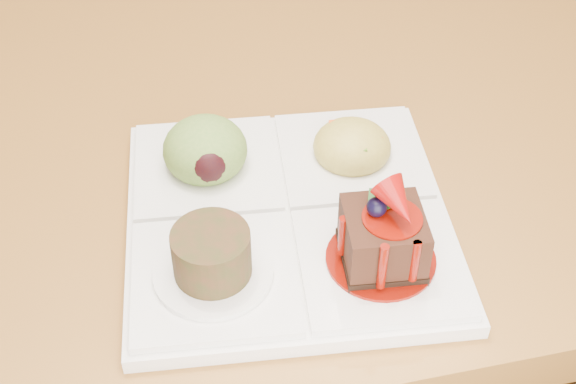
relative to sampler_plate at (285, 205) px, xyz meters
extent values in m
plane|color=brown|center=(0.16, 0.75, -0.77)|extent=(6.00, 6.00, 0.00)
cylinder|color=black|center=(0.49, 0.89, -0.56)|extent=(0.04, 0.04, 0.42)
cube|color=white|center=(0.00, 0.00, -0.01)|extent=(0.26, 0.26, 0.01)
cube|color=white|center=(0.05, -0.07, 0.00)|extent=(0.12, 0.12, 0.01)
cube|color=white|center=(-0.06, -0.05, 0.00)|extent=(0.12, 0.12, 0.01)
cube|color=white|center=(-0.05, 0.06, 0.00)|extent=(0.12, 0.12, 0.01)
cube|color=white|center=(0.06, 0.05, 0.00)|extent=(0.12, 0.12, 0.01)
cylinder|color=#700C04|center=(0.05, -0.07, 0.00)|extent=(0.08, 0.08, 0.00)
cube|color=black|center=(0.05, -0.07, 0.00)|extent=(0.06, 0.06, 0.01)
cube|color=black|center=(0.05, -0.07, 0.02)|extent=(0.06, 0.06, 0.03)
cylinder|color=#700C04|center=(0.05, -0.07, 0.04)|extent=(0.04, 0.04, 0.00)
sphere|color=black|center=(0.05, -0.06, 0.05)|extent=(0.01, 0.01, 0.01)
cone|color=#960C09|center=(0.06, -0.07, 0.06)|extent=(0.03, 0.04, 0.03)
cube|color=#123F0F|center=(0.06, -0.06, 0.05)|extent=(0.01, 0.02, 0.01)
cube|color=#123F0F|center=(0.05, -0.05, 0.05)|extent=(0.01, 0.02, 0.01)
cylinder|color=#700C04|center=(0.04, -0.09, 0.02)|extent=(0.01, 0.01, 0.04)
cylinder|color=#700C04|center=(0.06, -0.09, 0.02)|extent=(0.01, 0.01, 0.03)
cylinder|color=#700C04|center=(0.03, -0.06, 0.02)|extent=(0.01, 0.01, 0.03)
cylinder|color=white|center=(-0.06, -0.05, 0.00)|extent=(0.08, 0.08, 0.00)
cylinder|color=#4D2316|center=(-0.06, -0.05, 0.02)|extent=(0.05, 0.05, 0.03)
cylinder|color=#4B2610|center=(-0.06, -0.05, 0.03)|extent=(0.04, 0.04, 0.00)
ellipsoid|color=olive|center=(-0.05, 0.06, 0.01)|extent=(0.07, 0.07, 0.05)
ellipsoid|color=black|center=(-0.05, 0.04, 0.02)|extent=(0.03, 0.02, 0.03)
ellipsoid|color=gold|center=(0.06, 0.05, 0.01)|extent=(0.06, 0.06, 0.04)
cube|color=#E85411|center=(0.07, 0.05, 0.01)|extent=(0.02, 0.02, 0.01)
cube|color=#4E801B|center=(0.07, 0.06, 0.01)|extent=(0.02, 0.02, 0.01)
cube|color=#E85411|center=(0.06, 0.06, 0.01)|extent=(0.02, 0.02, 0.01)
cube|color=#4E801B|center=(0.05, 0.05, 0.01)|extent=(0.02, 0.02, 0.01)
cube|color=#E85411|center=(0.06, 0.04, 0.01)|extent=(0.02, 0.02, 0.01)
cube|color=#4E801B|center=(0.07, 0.03, 0.01)|extent=(0.02, 0.02, 0.01)
cube|color=#E85411|center=(0.08, 0.04, 0.01)|extent=(0.02, 0.02, 0.01)
camera|label=1|loc=(-0.09, -0.41, 0.41)|focal=50.00mm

